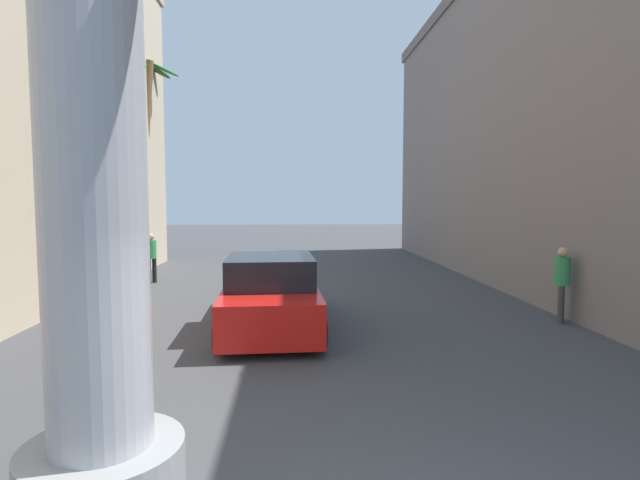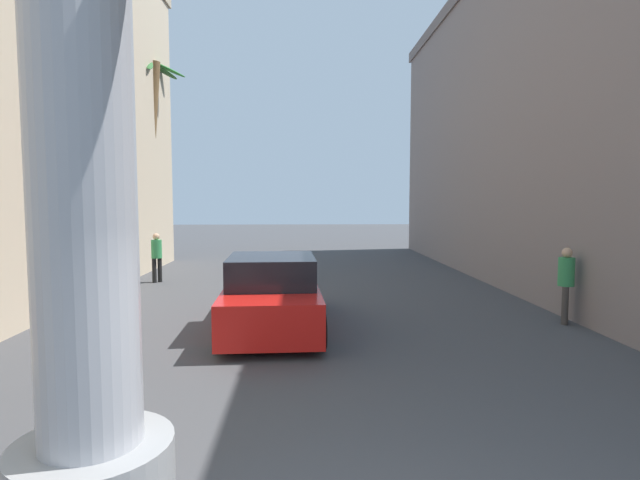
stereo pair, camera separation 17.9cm
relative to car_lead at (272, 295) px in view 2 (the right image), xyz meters
The scene contains 6 objects.
ground_plane 2.50m from the car_lead, 66.33° to the left, with size 88.30×88.30×0.00m, color #424244.
building_right 12.92m from the car_lead, 23.44° to the left, with size 8.86×25.60×10.82m.
car_lead is the anchor object (origin of this frame).
palm_tree_far_left 11.96m from the car_lead, 119.15° to the left, with size 2.99×2.80×8.37m.
pedestrian_far_left 7.33m from the car_lead, 124.58° to the left, with size 0.48×0.48×1.63m.
pedestrian_mid_right 6.42m from the car_lead, ahead, with size 0.46×0.46×1.68m.
Camera 2 is at (-0.34, -2.73, 2.70)m, focal length 28.00 mm.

